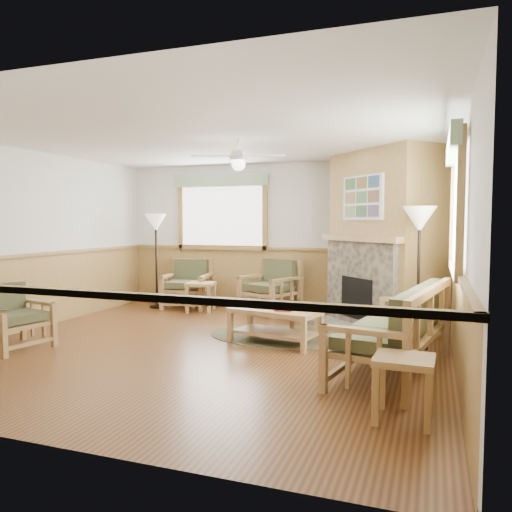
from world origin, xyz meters
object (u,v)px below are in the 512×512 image
(end_table_sofa, at_px, (404,389))
(coffee_table, at_px, (275,326))
(armchair_back_right, at_px, (270,287))
(end_table_chairs, at_px, (201,297))
(footstool, at_px, (304,324))
(floor_lamp_left, at_px, (156,261))
(floor_lamp_right, at_px, (418,277))
(sofa, at_px, (393,329))
(armchair_back_left, at_px, (187,284))
(armchair_left, at_px, (14,317))

(end_table_sofa, bearing_deg, coffee_table, 130.10)
(armchair_back_right, distance_m, end_table_chairs, 1.26)
(footstool, distance_m, floor_lamp_left, 3.61)
(footstool, bearing_deg, armchair_back_right, 122.87)
(end_table_chairs, distance_m, floor_lamp_right, 4.05)
(sofa, relative_size, coffee_table, 1.75)
(sofa, xyz_separation_m, end_table_sofa, (0.19, -1.33, -0.21))
(end_table_sofa, xyz_separation_m, footstool, (-1.49, 2.59, -0.08))
(end_table_sofa, height_order, footstool, end_table_sofa)
(armchair_back_left, xyz_separation_m, floor_lamp_left, (-0.56, -0.17, 0.44))
(armchair_back_left, height_order, end_table_chairs, armchair_back_left)
(sofa, relative_size, end_table_sofa, 3.89)
(end_table_chairs, bearing_deg, coffee_table, -42.36)
(end_table_sofa, bearing_deg, armchair_back_left, 134.78)
(armchair_left, relative_size, end_table_sofa, 1.56)
(armchair_left, bearing_deg, end_table_sofa, -85.94)
(floor_lamp_left, bearing_deg, armchair_left, -92.05)
(armchair_left, relative_size, footstool, 1.99)
(armchair_back_left, distance_m, coffee_table, 3.19)
(armchair_left, distance_m, floor_lamp_right, 5.21)
(armchair_left, distance_m, end_table_chairs, 3.35)
(armchair_back_right, relative_size, floor_lamp_right, 0.52)
(armchair_back_left, height_order, armchair_left, armchair_back_left)
(armchair_back_right, relative_size, footstool, 2.27)
(coffee_table, bearing_deg, floor_lamp_left, 158.56)
(sofa, bearing_deg, footstool, -123.79)
(end_table_chairs, xyz_separation_m, floor_lamp_right, (3.76, -1.37, 0.65))
(end_table_sofa, relative_size, footstool, 1.28)
(armchair_left, relative_size, floor_lamp_right, 0.45)
(armchair_back_right, distance_m, floor_lamp_left, 2.24)
(armchair_back_right, distance_m, footstool, 1.93)
(footstool, bearing_deg, sofa, -44.23)
(armchair_back_right, relative_size, coffee_table, 0.80)
(sofa, relative_size, armchair_left, 2.49)
(end_table_chairs, bearing_deg, sofa, -35.85)
(end_table_chairs, bearing_deg, armchair_back_left, 144.63)
(sofa, height_order, floor_lamp_right, floor_lamp_right)
(floor_lamp_right, bearing_deg, floor_lamp_left, 162.38)
(armchair_back_left, relative_size, armchair_left, 1.09)
(armchair_back_left, xyz_separation_m, end_table_chairs, (0.44, -0.31, -0.19))
(armchair_back_right, xyz_separation_m, floor_lamp_left, (-2.20, -0.17, 0.42))
(floor_lamp_left, bearing_deg, coffee_table, -33.13)
(footstool, xyz_separation_m, floor_lamp_left, (-3.23, 1.43, 0.71))
(armchair_left, distance_m, footstool, 3.84)
(sofa, relative_size, armchair_back_left, 2.28)
(coffee_table, bearing_deg, end_table_sofa, -38.21)
(sofa, height_order, armchair_left, sofa)
(coffee_table, xyz_separation_m, end_table_sofa, (1.77, -2.10, 0.03))
(armchair_left, distance_m, floor_lamp_left, 3.33)
(armchair_back_right, height_order, floor_lamp_right, floor_lamp_right)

